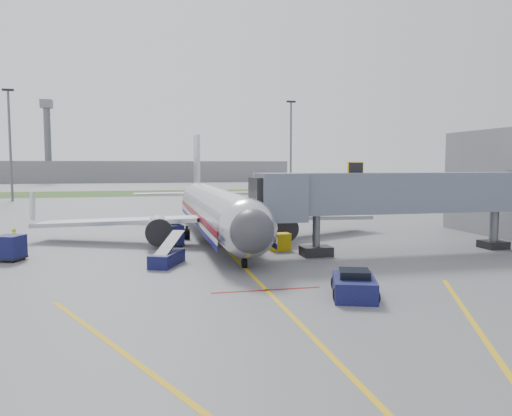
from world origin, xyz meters
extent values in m
plane|color=#565659|center=(0.00, 0.00, 0.00)|extent=(400.00, 400.00, 0.00)
cube|color=#2D4C1E|center=(0.00, 90.00, 0.01)|extent=(300.00, 25.00, 0.01)
cube|color=gold|center=(0.00, -2.00, 0.00)|extent=(0.25, 50.00, 0.01)
cube|color=maroon|center=(0.00, -4.00, 0.00)|extent=(6.00, 0.25, 0.01)
cube|color=gold|center=(-6.00, -14.00, 0.00)|extent=(9.52, 20.04, 0.01)
cube|color=gold|center=(6.00, -14.00, 0.00)|extent=(9.52, 20.04, 0.01)
cylinder|color=silver|center=(0.00, 15.00, 2.70)|extent=(3.80, 28.00, 3.80)
sphere|color=silver|center=(0.00, 1.00, 2.70)|extent=(3.80, 3.80, 3.80)
sphere|color=#38383D|center=(0.00, -0.30, 2.70)|extent=(2.74, 2.74, 2.74)
cube|color=black|center=(0.00, 0.60, 3.25)|extent=(2.20, 1.20, 0.55)
cone|color=silver|center=(0.00, 31.50, 2.70)|extent=(3.80, 5.00, 3.80)
cube|color=#B7BAC1|center=(0.00, 31.00, 6.70)|extent=(0.35, 4.20, 7.00)
cube|color=#B7BAC1|center=(-8.50, 15.00, 1.80)|extent=(15.10, 8.59, 1.13)
cube|color=#B7BAC1|center=(8.50, 15.00, 1.80)|extent=(15.10, 8.59, 1.13)
cylinder|color=silver|center=(-5.20, 12.00, 1.35)|extent=(2.10, 3.60, 2.10)
cylinder|color=silver|center=(5.20, 12.00, 1.35)|extent=(2.10, 3.60, 2.10)
cube|color=maroon|center=(1.92, 15.00, 2.35)|extent=(0.05, 28.00, 0.45)
cube|color=navy|center=(1.92, 15.00, 1.45)|extent=(0.05, 28.00, 0.35)
cylinder|color=black|center=(0.00, 2.00, 0.30)|extent=(0.28, 0.70, 0.70)
cylinder|color=black|center=(-2.60, 15.50, 0.45)|extent=(0.50, 1.00, 1.00)
cylinder|color=black|center=(2.60, 15.50, 0.45)|extent=(0.50, 1.00, 1.00)
cube|color=slate|center=(13.00, 5.00, 4.60)|extent=(20.00, 3.00, 3.00)
cube|color=slate|center=(3.20, 5.00, 4.40)|extent=(3.20, 3.60, 3.40)
cube|color=black|center=(2.00, 5.00, 4.40)|extent=(1.60, 3.00, 2.80)
cube|color=gold|center=(9.00, 5.00, 6.40)|extent=(1.20, 0.15, 1.00)
cylinder|color=#595B60|center=(6.00, 5.00, 1.55)|extent=(0.56, 0.56, 3.10)
cube|color=black|center=(6.00, 5.00, 0.35)|extent=(2.20, 1.60, 0.70)
cylinder|color=#595B60|center=(21.00, 5.00, 1.55)|extent=(0.70, 0.70, 3.10)
cube|color=black|center=(21.00, 5.00, 0.30)|extent=(1.80, 1.80, 0.60)
cylinder|color=#595B60|center=(-30.00, 70.00, 10.00)|extent=(0.44, 0.44, 20.00)
cube|color=black|center=(-30.00, 70.00, 20.20)|extent=(2.00, 0.40, 0.40)
cylinder|color=#595B60|center=(25.00, 75.00, 10.00)|extent=(0.44, 0.44, 20.00)
cube|color=black|center=(25.00, 75.00, 20.20)|extent=(2.00, 0.40, 0.40)
cube|color=slate|center=(-10.00, 170.00, 4.00)|extent=(120.00, 14.00, 8.00)
cylinder|color=#595B60|center=(-40.00, 165.00, 14.00)|extent=(2.40, 2.40, 28.00)
cube|color=slate|center=(-40.00, 165.00, 28.50)|extent=(4.00, 4.00, 3.00)
cube|color=#0B1134|center=(4.00, -6.33, 0.52)|extent=(3.05, 3.86, 1.03)
cube|color=black|center=(4.00, -6.33, 1.17)|extent=(1.91, 1.91, 0.47)
cylinder|color=black|center=(2.80, -7.20, 0.37)|extent=(0.44, 0.78, 0.75)
cylinder|color=black|center=(4.40, -7.76, 0.37)|extent=(0.44, 0.78, 0.75)
cylinder|color=black|center=(3.60, -4.90, 0.37)|extent=(0.44, 0.78, 0.75)
cylinder|color=black|center=(5.20, -5.46, 0.37)|extent=(0.44, 0.78, 0.75)
cube|color=#0B1134|center=(-4.11, 11.53, 0.98)|extent=(1.91, 1.91, 1.60)
cube|color=black|center=(-4.11, 11.53, 0.19)|extent=(1.97, 1.97, 0.12)
cylinder|color=black|center=(-4.58, 10.79, 0.14)|extent=(0.29, 0.33, 0.29)
cylinder|color=black|center=(-3.37, 11.06, 0.14)|extent=(0.29, 0.33, 0.29)
cylinder|color=black|center=(-4.85, 11.99, 0.14)|extent=(0.29, 0.33, 0.29)
cylinder|color=black|center=(-3.64, 12.27, 0.14)|extent=(0.29, 0.33, 0.29)
cube|color=#0B1134|center=(-15.51, 7.95, 0.99)|extent=(2.10, 2.10, 1.61)
cube|color=black|center=(-15.51, 7.95, 0.19)|extent=(2.16, 2.16, 0.12)
cylinder|color=black|center=(-15.17, 7.14, 0.15)|extent=(0.32, 0.36, 0.29)
cylinder|color=black|center=(-15.85, 8.76, 0.15)|extent=(0.32, 0.36, 0.29)
cylinder|color=black|center=(-14.70, 8.29, 0.15)|extent=(0.32, 0.36, 0.29)
cube|color=#0B1134|center=(-15.52, 8.12, 0.92)|extent=(1.90, 1.90, 1.51)
cube|color=black|center=(-15.52, 8.12, 0.18)|extent=(1.96, 1.96, 0.12)
cylinder|color=black|center=(-15.14, 7.39, 0.14)|extent=(0.29, 0.32, 0.27)
cylinder|color=black|center=(-15.89, 8.86, 0.14)|extent=(0.29, 0.32, 0.27)
cylinder|color=black|center=(-14.78, 8.50, 0.14)|extent=(0.29, 0.32, 0.27)
cube|color=#0B1134|center=(-4.89, 4.00, 0.44)|extent=(2.66, 3.75, 0.87)
cube|color=black|center=(-4.69, 4.44, 1.36)|extent=(2.39, 3.94, 1.37)
cylinder|color=black|center=(-5.85, 3.04, 0.27)|extent=(0.42, 0.58, 0.54)
cylinder|color=black|center=(-4.96, 2.65, 0.27)|extent=(0.42, 0.58, 0.54)
cylinder|color=black|center=(-4.82, 5.35, 0.27)|extent=(0.42, 0.58, 0.54)
cylinder|color=black|center=(-3.94, 4.96, 0.27)|extent=(0.42, 0.58, 0.54)
cube|color=gold|center=(4.00, 8.00, 0.66)|extent=(1.73, 1.21, 1.32)
cylinder|color=black|center=(3.45, 7.96, 0.17)|extent=(0.24, 0.35, 0.33)
cylinder|color=black|center=(4.55, 8.04, 0.17)|extent=(0.24, 0.35, 0.33)
imported|color=#B7E01A|center=(-16.18, 12.12, 0.88)|extent=(0.72, 0.77, 1.77)
camera|label=1|loc=(-6.32, -29.44, 6.72)|focal=35.00mm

